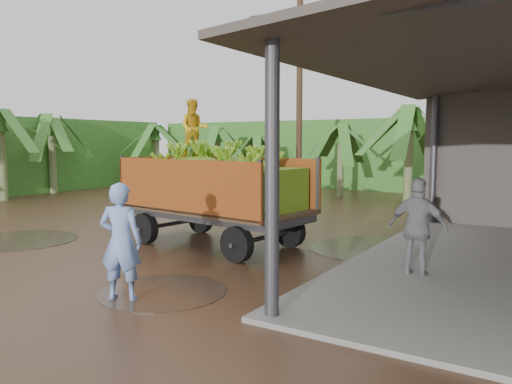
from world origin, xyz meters
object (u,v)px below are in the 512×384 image
Objects in this scene: banana_trailer at (215,189)px; man_grey at (418,228)px; utility_pole at (299,100)px; man_blue at (121,242)px.

banana_trailer reaches higher than man_grey.
utility_pole reaches higher than man_grey.
man_grey is (4.81, -0.38, -0.44)m from banana_trailer.
man_grey is at bearing -158.05° from man_blue.
man_grey is 0.23× the size of utility_pole.
banana_trailer is at bearing -75.96° from utility_pole.
utility_pole is (-6.89, 8.70, 3.18)m from man_grey.
man_grey is 11.55m from utility_pole.
man_grey is at bearing -51.64° from utility_pole.
utility_pole is at bearing -50.33° from man_grey.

